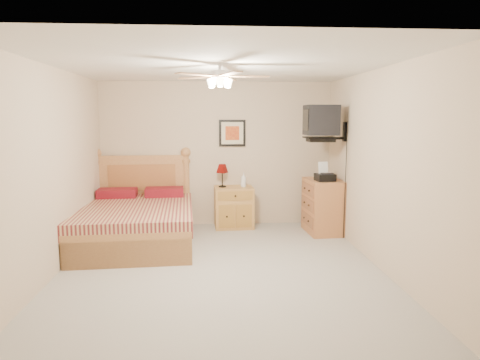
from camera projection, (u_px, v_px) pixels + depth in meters
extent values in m
plane|color=#9E998F|center=(221.00, 267.00, 5.44)|extent=(4.50, 4.50, 0.00)
cube|color=white|center=(219.00, 66.00, 5.07)|extent=(4.00, 4.50, 0.04)
cube|color=#C7B193|center=(217.00, 154.00, 7.48)|extent=(4.00, 0.04, 2.50)
cube|color=#C7B193|center=(228.00, 209.00, 3.04)|extent=(4.00, 0.04, 2.50)
cube|color=#C7B193|center=(53.00, 172.00, 5.12)|extent=(0.04, 4.50, 2.50)
cube|color=#C7B193|center=(378.00, 169.00, 5.40)|extent=(0.04, 4.50, 2.50)
cube|color=#B9803F|center=(234.00, 207.00, 7.39)|extent=(0.67, 0.52, 0.71)
imported|color=white|center=(244.00, 180.00, 7.32)|extent=(0.11, 0.11, 0.25)
cube|color=black|center=(232.00, 133.00, 7.42)|extent=(0.46, 0.04, 0.46)
cube|color=#AB6539|center=(323.00, 206.00, 7.04)|extent=(0.57, 0.78, 0.89)
imported|color=#B9AD91|center=(317.00, 177.00, 7.23)|extent=(0.22, 0.28, 0.02)
imported|color=tan|center=(319.00, 175.00, 7.23)|extent=(0.21, 0.27, 0.02)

